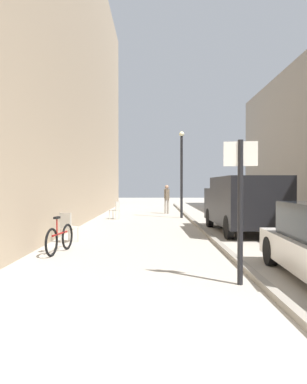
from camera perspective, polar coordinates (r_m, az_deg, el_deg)
The scene contains 10 objects.
ground_plane at distance 14.45m, azimuth 1.66°, elevation -6.09°, with size 80.00×80.00×0.00m, color #A8A093.
building_facade_left at distance 16.12m, azimuth -17.69°, elevation 21.85°, with size 2.73×40.00×15.07m, color gray.
kerb_strip at distance 14.56m, azimuth 7.92°, elevation -5.81°, with size 0.16×40.00×0.12m, color gray.
pedestrian_main_foreground at distance 23.50m, azimuth 2.33°, elevation -0.80°, with size 0.34×0.27×1.82m.
delivery_van at distance 14.44m, azimuth 13.91°, elevation -1.54°, with size 2.21×5.22×2.11m.
street_sign_post at distance 6.80m, azimuth 13.51°, elevation -1.03°, with size 0.60×0.13×2.60m.
lamp_post at distance 20.43m, azimuth 4.61°, elevation 3.62°, with size 0.28×0.28×4.76m.
bicycle_leaning at distance 10.15m, azimuth -13.99°, elevation -6.97°, with size 0.32×1.76×0.98m.
cafe_chair_near_window at distance 19.70m, azimuth -5.56°, elevation -2.61°, with size 0.57×0.57×0.94m.
cafe_chair_by_doorway at distance 11.87m, azimuth -12.82°, elevation -5.01°, with size 0.59×0.59×0.94m.
Camera 1 is at (-0.35, -2.33, 1.78)m, focal length 34.59 mm.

